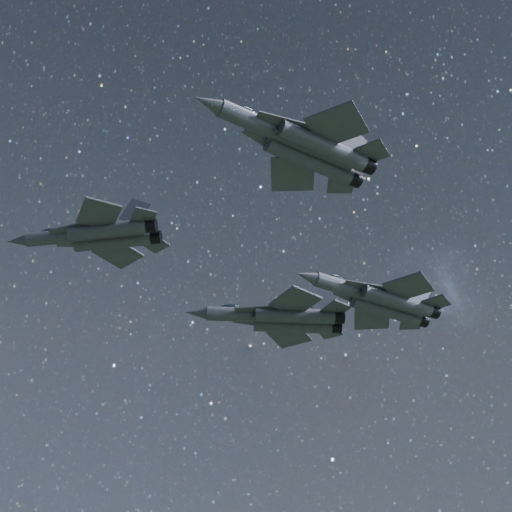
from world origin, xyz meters
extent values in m
cylinder|color=#373A44|center=(-20.61, 6.36, 155.31)|extent=(7.74, 4.39, 1.62)
cone|color=#373A44|center=(-25.24, 8.23, 155.31)|extent=(2.86, 2.28, 1.46)
ellipsoid|color=black|center=(-21.77, 6.83, 156.09)|extent=(2.70, 1.94, 0.80)
cube|color=#373A44|center=(-15.60, 4.34, 155.26)|extent=(8.49, 4.64, 1.35)
cylinder|color=#373A44|center=(-15.60, 3.22, 154.79)|extent=(8.71, 4.78, 1.62)
cylinder|color=#373A44|center=(-14.82, 5.14, 154.79)|extent=(8.71, 4.78, 1.62)
cylinder|color=black|center=(-11.17, 1.42, 154.79)|extent=(1.81, 1.89, 1.50)
cylinder|color=black|center=(-10.39, 3.35, 154.79)|extent=(1.81, 1.89, 1.50)
cube|color=#373A44|center=(-19.40, 4.36, 155.19)|extent=(5.16, 3.90, 0.12)
cube|color=#373A44|center=(-18.35, 6.96, 155.19)|extent=(5.53, 2.15, 0.12)
cube|color=#373A44|center=(-16.73, 0.98, 155.00)|extent=(4.67, 5.09, 0.21)
cube|color=#373A44|center=(-14.08, 7.54, 155.00)|extent=(5.94, 5.82, 0.21)
cube|color=#373A44|center=(-12.06, 0.33, 155.00)|extent=(2.73, 2.91, 0.16)
cube|color=#373A44|center=(-10.27, 4.76, 155.00)|extent=(3.52, 3.49, 0.16)
cube|color=#373A44|center=(-12.90, 1.85, 156.77)|extent=(3.30, 1.77, 3.70)
cube|color=#373A44|center=(-11.93, 4.26, 156.77)|extent=(3.51, 1.24, 3.70)
cylinder|color=#373A44|center=(1.81, 13.97, 153.09)|extent=(8.68, 3.17, 1.79)
cone|color=#373A44|center=(-3.63, 14.88, 153.09)|extent=(2.98, 2.04, 1.61)
ellipsoid|color=black|center=(0.45, 14.20, 153.95)|extent=(2.90, 1.64, 0.88)
cube|color=#373A44|center=(7.70, 12.99, 153.03)|extent=(9.57, 3.26, 1.49)
cylinder|color=#373A44|center=(7.96, 11.78, 152.52)|extent=(9.81, 3.36, 1.79)
cylinder|color=#373A44|center=(8.34, 14.04, 152.52)|extent=(9.81, 3.36, 1.79)
cylinder|color=black|center=(13.17, 10.91, 152.52)|extent=(1.75, 1.88, 1.65)
cylinder|color=black|center=(13.55, 13.17, 152.52)|extent=(1.75, 1.88, 1.65)
cube|color=#373A44|center=(3.59, 12.10, 152.95)|extent=(6.04, 3.28, 0.14)
cube|color=#373A44|center=(4.10, 15.16, 152.95)|extent=(6.00, 1.42, 0.14)
cube|color=#373A44|center=(7.28, 9.10, 152.75)|extent=(5.92, 6.23, 0.23)
cube|color=#373A44|center=(8.57, 16.80, 152.75)|extent=(6.54, 6.59, 0.23)
cube|color=#373A44|center=(12.47, 9.51, 152.75)|extent=(3.48, 3.62, 0.17)
cube|color=#373A44|center=(13.35, 14.72, 152.75)|extent=(3.87, 3.90, 0.17)
cube|color=#373A44|center=(11.20, 10.94, 154.70)|extent=(3.91, 1.16, 4.09)
cube|color=#373A44|center=(11.67, 13.78, 154.70)|extent=(4.00, 0.68, 4.09)
cylinder|color=#373A44|center=(-4.07, -19.39, 151.01)|extent=(7.87, 3.79, 1.63)
cone|color=#373A44|center=(-8.87, -20.84, 151.01)|extent=(2.82, 2.12, 1.46)
ellipsoid|color=black|center=(-5.27, -19.76, 151.80)|extent=(2.70, 1.77, 0.80)
cube|color=#373A44|center=(1.13, -17.83, 150.96)|extent=(8.65, 3.97, 1.36)
cylinder|color=#373A44|center=(1.83, -18.71, 150.49)|extent=(8.87, 4.09, 1.63)
cylinder|color=#373A44|center=(1.23, -16.71, 150.49)|extent=(8.87, 4.09, 1.63)
cylinder|color=black|center=(6.43, -17.32, 150.49)|extent=(1.73, 1.83, 1.50)
cylinder|color=black|center=(5.83, -15.32, 150.49)|extent=(1.73, 1.83, 1.50)
cube|color=#373A44|center=(-1.87, -20.20, 150.89)|extent=(5.52, 1.69, 0.13)
cube|color=#373A44|center=(-2.68, -17.50, 150.89)|extent=(5.34, 3.55, 0.13)
cube|color=#373A44|center=(2.35, -21.17, 150.70)|extent=(5.99, 5.94, 0.21)
cube|color=#373A44|center=(0.30, -14.37, 150.70)|extent=(5.01, 5.38, 0.21)
cube|color=#373A44|center=(6.42, -18.74, 150.70)|extent=(3.55, 3.54, 0.16)
cube|color=#373A44|center=(5.03, -14.14, 150.70)|extent=(2.94, 3.09, 0.16)
cube|color=#373A44|center=(4.80, -18.08, 152.48)|extent=(3.59, 0.93, 3.72)
cube|color=#373A44|center=(4.05, -15.58, 152.48)|extent=(3.44, 1.48, 3.72)
cylinder|color=#373A44|center=(11.81, 3.89, 151.93)|extent=(8.26, 3.51, 1.70)
cone|color=#373A44|center=(6.71, 2.69, 151.93)|extent=(2.90, 2.09, 1.53)
ellipsoid|color=black|center=(10.54, 3.59, 152.75)|extent=(2.79, 1.71, 0.84)
cube|color=#373A44|center=(17.34, 5.19, 151.88)|extent=(9.10, 3.65, 1.42)
cylinder|color=#373A44|center=(18.02, 4.23, 151.39)|extent=(9.32, 3.77, 1.70)
cylinder|color=#373A44|center=(17.52, 6.36, 151.39)|extent=(9.32, 3.77, 1.70)
cylinder|color=black|center=(22.91, 5.38, 151.39)|extent=(1.74, 1.86, 1.57)
cylinder|color=black|center=(22.41, 7.51, 151.39)|extent=(1.74, 1.86, 1.57)
cube|color=#373A44|center=(14.07, 2.91, 151.80)|extent=(5.73, 1.43, 0.13)
cube|color=#373A44|center=(13.39, 5.78, 151.80)|extent=(5.67, 3.43, 0.13)
cube|color=#373A44|center=(18.41, 1.63, 151.60)|extent=(6.26, 6.26, 0.22)
cube|color=#373A44|center=(16.70, 8.86, 151.60)|extent=(5.44, 5.78, 0.22)
cube|color=#373A44|center=(22.81, 3.90, 151.60)|extent=(3.70, 3.71, 0.16)
cube|color=#373A44|center=(21.66, 8.79, 151.60)|extent=(3.19, 3.34, 0.16)
cube|color=#373A44|center=(21.17, 4.69, 153.46)|extent=(3.79, 0.74, 3.89)
cube|color=#373A44|center=(20.54, 7.35, 153.46)|extent=(3.67, 1.34, 3.89)
camera|label=1|loc=(-15.41, -65.45, 101.56)|focal=55.00mm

